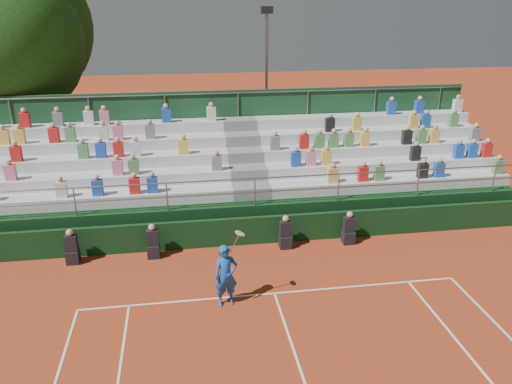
{
  "coord_description": "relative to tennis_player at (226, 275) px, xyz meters",
  "views": [
    {
      "loc": [
        -2.41,
        -12.13,
        8.0
      ],
      "look_at": [
        0.0,
        3.5,
        1.8
      ],
      "focal_mm": 35.0,
      "sensor_mm": 36.0,
      "label": 1
    }
  ],
  "objects": [
    {
      "name": "ground",
      "position": [
        1.42,
        0.3,
        -0.9
      ],
      "size": [
        90.0,
        90.0,
        0.0
      ],
      "primitive_type": "plane",
      "color": "#A73B1B",
      "rests_on": "ground"
    },
    {
      "name": "courtside_wall",
      "position": [
        1.42,
        3.5,
        -0.4
      ],
      "size": [
        20.0,
        0.15,
        1.0
      ],
      "primitive_type": "cube",
      "color": "black",
      "rests_on": "ground"
    },
    {
      "name": "line_officials",
      "position": [
        0.02,
        3.05,
        -0.43
      ],
      "size": [
        9.6,
        0.4,
        1.19
      ],
      "color": "black",
      "rests_on": "ground"
    },
    {
      "name": "grandstand",
      "position": [
        1.42,
        6.74,
        0.17
      ],
      "size": [
        20.0,
        5.2,
        4.4
      ],
      "color": "black",
      "rests_on": "ground"
    },
    {
      "name": "tennis_player",
      "position": [
        0.0,
        0.0,
        0.0
      ],
      "size": [
        0.89,
        0.54,
        2.22
      ],
      "color": "#1752AE",
      "rests_on": "ground"
    },
    {
      "name": "tree_west",
      "position": [
        -8.15,
        11.57,
        5.23
      ],
      "size": [
        6.49,
        6.49,
        9.39
      ],
      "color": "#392214",
      "rests_on": "ground"
    },
    {
      "name": "tree_east",
      "position": [
        -8.35,
        14.0,
        5.75
      ],
      "size": [
        6.98,
        6.98,
        10.16
      ],
      "color": "#392214",
      "rests_on": "ground"
    },
    {
      "name": "floodlight_mast",
      "position": [
        3.55,
        14.08,
        3.55
      ],
      "size": [
        0.6,
        0.25,
        7.57
      ],
      "color": "gray",
      "rests_on": "ground"
    }
  ]
}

